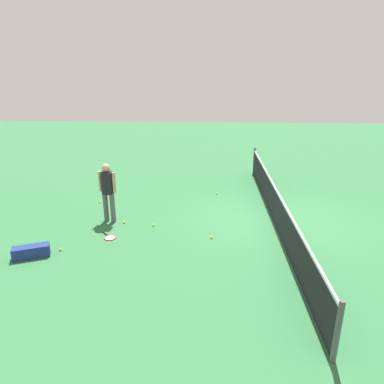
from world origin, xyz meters
TOP-DOWN VIEW (x-y plane):
  - ground_plane at (0.00, 0.00)m, footprint 40.00×40.00m
  - court_net at (0.00, 0.00)m, footprint 10.09×0.09m
  - player_near_side at (0.15, -4.69)m, footprint 0.41×0.53m
  - tennis_racket_near_player at (1.19, -4.42)m, footprint 0.55×0.52m
  - tennis_ball_near_player at (0.27, -4.26)m, footprint 0.07×0.07m
  - tennis_ball_by_net at (0.42, -3.40)m, footprint 0.07×0.07m
  - tennis_ball_midcourt at (1.92, -5.42)m, footprint 0.07×0.07m
  - tennis_ball_baseline at (-1.25, -5.41)m, footprint 0.07×0.07m
  - tennis_ball_stray_left at (-2.28, -1.59)m, footprint 0.07×0.07m
  - tennis_ball_stray_right at (1.10, -1.79)m, footprint 0.07×0.07m
  - equipment_bag at (2.23, -5.92)m, footprint 0.56×0.85m

SIDE VIEW (x-z plane):
  - ground_plane at x=0.00m, z-range 0.00..0.00m
  - tennis_racket_near_player at x=1.19m, z-range 0.00..0.03m
  - tennis_ball_near_player at x=0.27m, z-range 0.00..0.07m
  - tennis_ball_by_net at x=0.42m, z-range 0.00..0.07m
  - tennis_ball_midcourt at x=1.92m, z-range 0.00..0.07m
  - tennis_ball_baseline at x=-1.25m, z-range 0.00..0.07m
  - tennis_ball_stray_left at x=-2.28m, z-range 0.00..0.07m
  - tennis_ball_stray_right at x=1.10m, z-range 0.00..0.07m
  - equipment_bag at x=2.23m, z-range 0.00..0.28m
  - court_net at x=0.00m, z-range -0.03..1.04m
  - player_near_side at x=0.15m, z-range 0.16..1.86m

